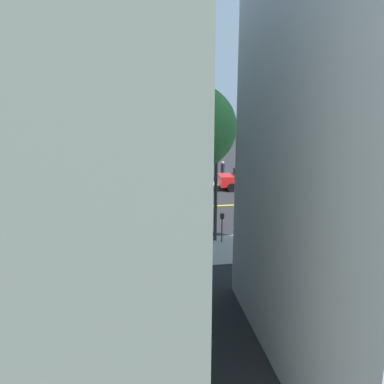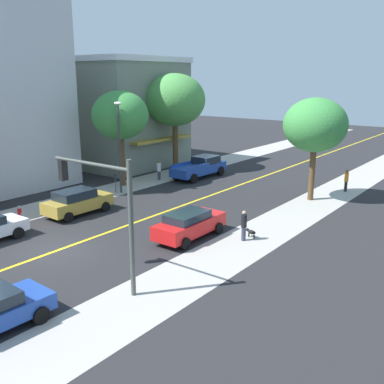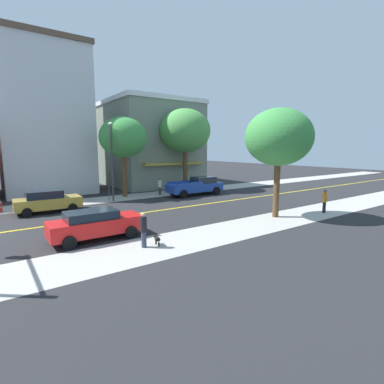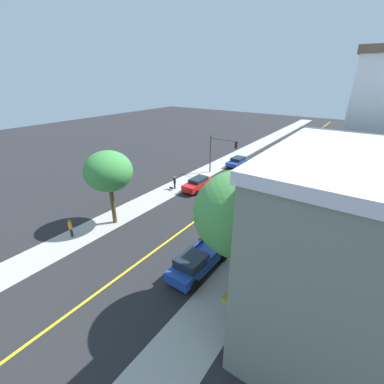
# 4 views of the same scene
# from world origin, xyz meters

# --- Properties ---
(ground_plane) EXTENTS (140.00, 140.00, 0.00)m
(ground_plane) POSITION_xyz_m (0.00, 0.00, 0.00)
(ground_plane) COLOR #262628
(sidewalk_right) EXTENTS (3.39, 126.00, 0.01)m
(sidewalk_right) POSITION_xyz_m (7.06, 0.00, 0.00)
(sidewalk_right) COLOR #ADA8A0
(sidewalk_right) RESTS_ON ground
(road_centerline_stripe) EXTENTS (0.20, 126.00, 0.00)m
(road_centerline_stripe) POSITION_xyz_m (0.00, 0.00, 0.00)
(road_centerline_stripe) COLOR yellow
(road_centerline_stripe) RESTS_ON ground
(street_tree_left_near) EXTENTS (4.45, 4.45, 7.54)m
(street_tree_left_near) POSITION_xyz_m (-7.55, 12.09, 5.60)
(street_tree_left_near) COLOR brown
(street_tree_left_near) RESTS_ON ground
(street_tree_left_far) EXTENTS (4.40, 4.40, 7.21)m
(street_tree_left_far) POSITION_xyz_m (6.38, 17.08, 5.31)
(street_tree_left_far) COLOR brown
(street_tree_left_far) RESTS_ON ground
(fire_hydrant) EXTENTS (0.44, 0.24, 0.87)m
(fire_hydrant) POSITION_xyz_m (-6.17, 1.90, 0.43)
(fire_hydrant) COLOR red
(fire_hydrant) RESTS_ON ground
(parking_meter) EXTENTS (0.12, 0.18, 1.45)m
(parking_meter) POSITION_xyz_m (-6.24, 10.04, 0.95)
(parking_meter) COLOR #4C4C51
(parking_meter) RESTS_ON ground
(traffic_light_mast) EXTENTS (4.53, 0.32, 5.57)m
(traffic_light_mast) POSITION_xyz_m (5.01, -1.01, 3.74)
(traffic_light_mast) COLOR #474C47
(traffic_light_mast) RESTS_ON ground
(street_lamp) EXTENTS (0.70, 0.36, 6.81)m
(street_lamp) POSITION_xyz_m (-5.91, 10.30, 4.18)
(street_lamp) COLOR #38383D
(street_lamp) RESTS_ON ground
(red_sedan_right_curb) EXTENTS (1.93, 4.58, 1.51)m
(red_sedan_right_curb) POSITION_xyz_m (4.26, 5.58, 0.80)
(red_sedan_right_curb) COLOR red
(red_sedan_right_curb) RESTS_ON ground
(gold_sedan_left_curb) EXTENTS (2.12, 4.45, 1.62)m
(gold_sedan_left_curb) POSITION_xyz_m (-4.12, 4.73, 0.84)
(gold_sedan_left_curb) COLOR #B29338
(gold_sedan_left_curb) RESTS_ON ground
(blue_pickup_truck) EXTENTS (2.27, 5.78, 1.78)m
(blue_pickup_truck) POSITION_xyz_m (-4.29, 18.26, 0.90)
(blue_pickup_truck) COLOR #1E429E
(blue_pickup_truck) RESTS_ON ground
(pedestrian_orange_shirt) EXTENTS (0.30, 0.30, 1.71)m
(pedestrian_orange_shirt) POSITION_xyz_m (7.58, 20.98, 0.92)
(pedestrian_orange_shirt) COLOR black
(pedestrian_orange_shirt) RESTS_ON ground
(pedestrian_black_shirt) EXTENTS (0.32, 0.32, 1.67)m
(pedestrian_black_shirt) POSITION_xyz_m (6.81, 7.04, 0.89)
(pedestrian_black_shirt) COLOR #33384C
(pedestrian_black_shirt) RESTS_ON ground
(pedestrian_white_shirt) EXTENTS (0.33, 0.33, 1.67)m
(pedestrian_white_shirt) POSITION_xyz_m (-6.46, 15.31, 0.89)
(pedestrian_white_shirt) COLOR #33384C
(pedestrian_white_shirt) RESTS_ON ground
(small_dog) EXTENTS (0.64, 0.29, 0.48)m
(small_dog) POSITION_xyz_m (6.89, 7.69, 0.32)
(small_dog) COLOR black
(small_dog) RESTS_ON ground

